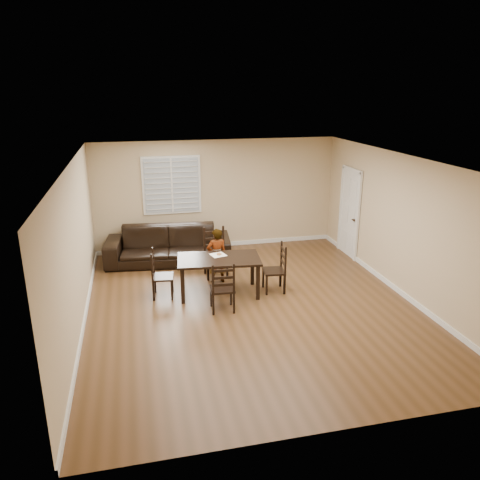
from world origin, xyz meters
name	(u,v)px	position (x,y,z in m)	size (l,w,h in m)	color
ground	(251,305)	(0.00, 0.00, 0.00)	(7.00, 7.00, 0.00)	brown
room	(251,209)	(0.04, 0.18, 1.81)	(6.04, 7.04, 2.72)	tan
dining_table	(219,262)	(-0.48, 0.66, 0.65)	(1.67, 1.06, 0.74)	black
chair_near	(215,253)	(-0.39, 1.67, 0.48)	(0.48, 0.45, 1.06)	black
chair_far	(223,290)	(-0.57, -0.18, 0.43)	(0.45, 0.42, 0.96)	black
chair_left	(157,276)	(-1.68, 0.79, 0.43)	(0.44, 0.47, 0.94)	black
chair_right	(280,270)	(0.72, 0.53, 0.44)	(0.45, 0.48, 0.98)	black
child	(217,256)	(-0.42, 1.23, 0.58)	(0.42, 0.28, 1.16)	gray
napkin	(218,255)	(-0.46, 0.84, 0.75)	(0.28, 0.28, 0.00)	white
donut	(219,254)	(-0.44, 0.83, 0.77)	(0.10, 0.10, 0.04)	#B37440
sofa	(168,245)	(-1.31, 2.64, 0.41)	(2.82, 1.10, 0.82)	black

